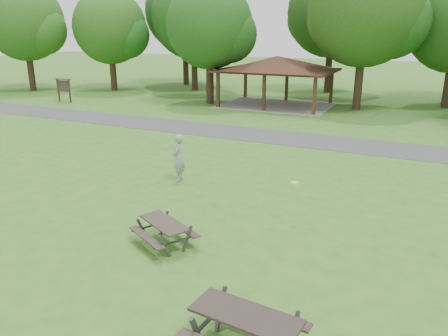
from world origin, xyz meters
TOP-DOWN VIEW (x-y plane):
  - ground at (0.00, 0.00)m, footprint 160.00×160.00m
  - asphalt_path at (0.00, 14.00)m, footprint 120.00×3.20m
  - pavilion at (-4.00, 24.00)m, footprint 8.60×7.01m
  - notice_board at (-20.00, 18.00)m, footprint 1.60×0.30m
  - tree_row_a at (-27.91, 22.03)m, footprint 7.56×7.20m
  - tree_row_b at (-20.92, 25.53)m, footprint 7.14×6.80m
  - tree_row_c at (-13.90, 29.03)m, footprint 8.19×7.80m
  - tree_row_d at (-8.92, 22.53)m, footprint 6.93×6.60m
  - tree_row_e at (2.10, 25.03)m, footprint 8.40×8.00m
  - tree_deep_a at (-16.90, 32.53)m, footprint 8.40×8.00m
  - tree_deep_b at (-1.90, 33.03)m, footprint 8.40×8.00m
  - picnic_table_middle at (0.78, 0.61)m, footprint 2.09×1.95m
  - picnic_table_far at (4.44, -2.35)m, footprint 2.17×1.81m
  - frisbee_in_flight at (3.57, 3.58)m, footprint 0.32×0.32m
  - frisbee_thrower at (-1.66, 5.45)m, footprint 0.61×0.78m

SIDE VIEW (x-z plane):
  - ground at x=0.00m, z-range 0.00..0.00m
  - asphalt_path at x=0.00m, z-range 0.00..0.02m
  - picnic_table_middle at x=0.78m, z-range 0.17..0.89m
  - picnic_table_far at x=4.44m, z-range 0.21..1.09m
  - frisbee_thrower at x=-1.66m, z-range 0.00..1.87m
  - notice_board at x=-20.00m, z-range 0.37..2.25m
  - frisbee_in_flight at x=3.57m, z-range 1.31..1.32m
  - pavilion at x=-4.00m, z-range 1.18..4.94m
  - tree_row_b at x=-20.92m, z-range 1.03..10.30m
  - tree_row_d at x=-8.92m, z-range 1.13..10.41m
  - tree_row_a at x=-27.91m, z-range 1.17..11.14m
  - tree_row_c at x=-13.90m, z-range 1.20..11.87m
  - tree_row_e at x=2.10m, z-range 1.27..12.29m
  - tree_deep_b at x=-1.90m, z-range 1.32..12.45m
  - tree_deep_a at x=-16.90m, z-range 1.44..12.82m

